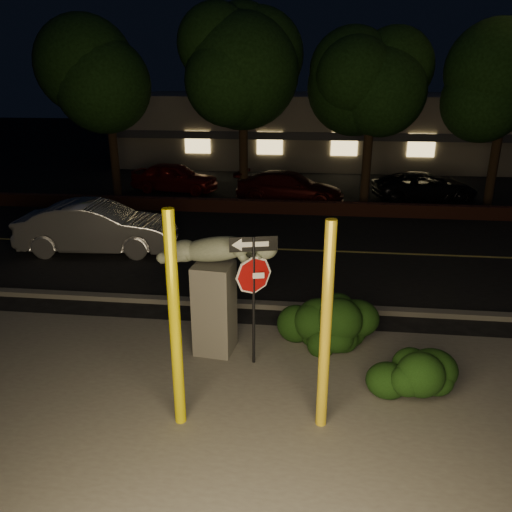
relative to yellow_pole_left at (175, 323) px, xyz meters
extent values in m
plane|color=black|center=(1.48, 11.26, -1.69)|extent=(90.00, 90.00, 0.00)
cube|color=#4C4944|center=(1.48, 0.26, -1.68)|extent=(14.00, 6.00, 0.02)
cube|color=black|center=(1.48, 8.26, -1.69)|extent=(80.00, 8.00, 0.01)
cube|color=#B5A248|center=(1.48, 8.26, -1.67)|extent=(80.00, 0.12, 0.00)
cube|color=#4C4944|center=(1.48, 4.16, -1.63)|extent=(80.00, 0.25, 0.12)
cube|color=#451F16|center=(1.48, 12.56, -1.44)|extent=(40.00, 0.35, 0.50)
cube|color=black|center=(1.48, 18.26, -1.68)|extent=(40.00, 12.00, 0.01)
cube|color=gray|center=(1.48, 26.26, 0.31)|extent=(22.00, 10.00, 4.00)
cube|color=#333338|center=(1.48, 21.16, 0.31)|extent=(22.00, 0.20, 0.40)
cube|color=#FFD87F|center=(-4.52, 21.21, -0.09)|extent=(1.40, 0.08, 1.20)
cube|color=#FFD87F|center=(-0.52, 21.21, -0.09)|extent=(1.40, 0.08, 1.20)
cube|color=#FFD87F|center=(3.48, 21.21, -0.09)|extent=(1.40, 0.08, 1.20)
cube|color=#FFD87F|center=(7.48, 21.21, -0.09)|extent=(1.40, 0.08, 1.20)
cylinder|color=black|center=(-6.52, 14.26, 0.18)|extent=(0.36, 0.36, 3.75)
ellipsoid|color=black|center=(-6.52, 14.26, 3.67)|extent=(4.60, 4.60, 4.14)
cylinder|color=black|center=(-1.02, 14.46, 0.43)|extent=(0.36, 0.36, 4.25)
ellipsoid|color=black|center=(-1.02, 14.46, 4.38)|extent=(5.20, 5.20, 4.68)
cylinder|color=black|center=(3.98, 14.06, 0.31)|extent=(0.36, 0.36, 4.00)
ellipsoid|color=black|center=(3.98, 14.06, 3.99)|extent=(4.80, 4.80, 4.32)
cylinder|color=black|center=(8.98, 14.56, 0.26)|extent=(0.36, 0.36, 3.90)
ellipsoid|color=black|center=(8.98, 14.56, 3.75)|extent=(4.40, 4.40, 3.96)
cylinder|color=#DFCC06|center=(0.00, 0.00, 0.00)|extent=(0.17, 0.17, 3.38)
cylinder|color=yellow|center=(2.14, 0.18, -0.07)|extent=(0.16, 0.16, 3.25)
cylinder|color=black|center=(0.92, 1.78, -0.46)|extent=(0.05, 0.05, 2.46)
cube|color=white|center=(0.92, 1.78, 0.07)|extent=(0.36, 0.12, 0.11)
cube|color=black|center=(0.92, 1.78, 0.64)|extent=(0.81, 0.22, 0.26)
cube|color=white|center=(0.92, 1.78, 0.64)|extent=(0.52, 0.15, 0.11)
cube|color=#4C4944|center=(0.13, 2.16, -0.80)|extent=(0.77, 0.77, 1.79)
sphere|color=slate|center=(1.10, 2.05, 0.49)|extent=(0.42, 0.42, 0.42)
ellipsoid|color=black|center=(2.24, 2.48, -1.21)|extent=(1.99, 1.26, 0.96)
ellipsoid|color=black|center=(2.58, 2.71, -1.12)|extent=(1.97, 1.55, 1.14)
ellipsoid|color=black|center=(3.58, 1.03, -1.23)|extent=(1.44, 1.03, 0.92)
imported|color=silver|center=(-4.47, 7.49, -0.93)|extent=(4.71, 1.99, 1.51)
imported|color=maroon|center=(-4.40, 15.89, -1.02)|extent=(4.12, 2.14, 1.34)
imported|color=#430C0B|center=(0.94, 14.30, -1.04)|extent=(4.71, 2.50, 1.30)
imported|color=black|center=(6.62, 15.46, -1.09)|extent=(4.55, 2.63, 1.19)
camera|label=1|loc=(1.88, -6.19, 3.32)|focal=35.00mm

